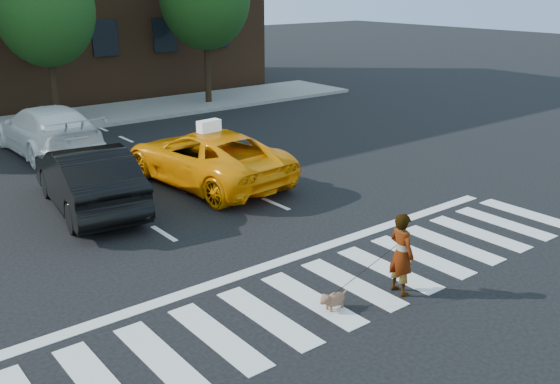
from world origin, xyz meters
The scene contains 10 objects.
ground centered at (0.00, 0.00, 0.00)m, with size 120.00×120.00×0.00m, color black.
crosswalk centered at (0.00, 0.00, 0.01)m, with size 13.00×2.40×0.01m, color silver.
stop_line centered at (0.00, 1.60, 0.01)m, with size 12.00×0.30×0.01m, color silver.
sidewalk_far centered at (0.00, 17.50, 0.07)m, with size 30.00×4.00×0.15m, color slate.
taxi centered at (1.17, 7.00, 0.76)m, with size 2.51×5.45×1.52m, color #FE9705.
black_sedan centered at (-2.24, 7.00, 0.81)m, with size 1.70×4.89×1.61m, color black.
white_suv centered at (-1.24, 12.97, 0.80)m, with size 2.23×5.49×1.59m, color white.
woman centered at (0.43, -0.77, 0.77)m, with size 0.56×0.37×1.54m, color #999999.
dog centered at (-0.96, -0.49, 0.20)m, with size 0.60×0.25×0.34m.
taxi_sign centered at (1.17, 6.80, 1.68)m, with size 0.65×0.28×0.32m, color white.
Camera 1 is at (-7.61, -7.45, 5.40)m, focal length 40.00 mm.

